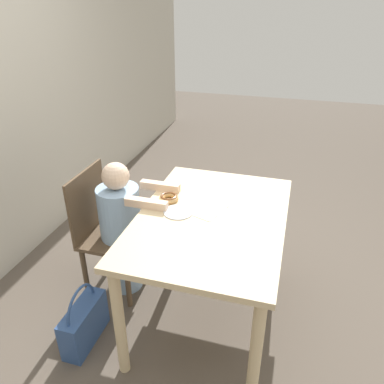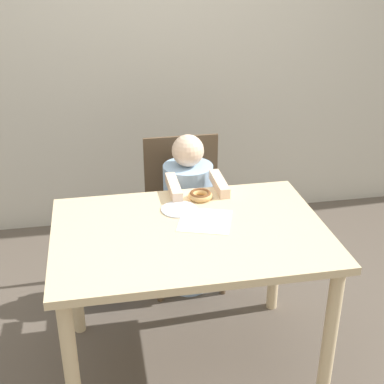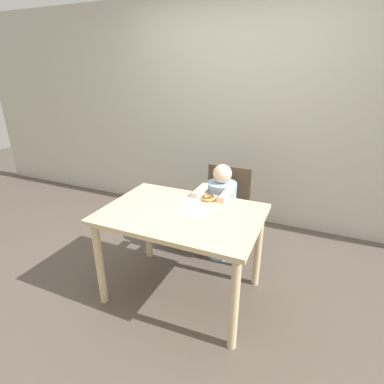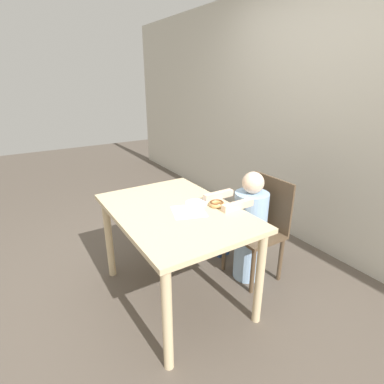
{
  "view_description": "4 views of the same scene",
  "coord_description": "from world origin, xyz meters",
  "px_view_note": "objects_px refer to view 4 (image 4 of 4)",
  "views": [
    {
      "loc": [
        -1.77,
        -0.4,
        1.87
      ],
      "look_at": [
        0.03,
        0.12,
        0.87
      ],
      "focal_mm": 35.0,
      "sensor_mm": 36.0,
      "label": 1
    },
    {
      "loc": [
        -0.36,
        -1.98,
        1.89
      ],
      "look_at": [
        0.03,
        0.12,
        0.87
      ],
      "focal_mm": 50.0,
      "sensor_mm": 36.0,
      "label": 2
    },
    {
      "loc": [
        0.88,
        -1.82,
        1.74
      ],
      "look_at": [
        0.03,
        0.12,
        0.87
      ],
      "focal_mm": 28.0,
      "sensor_mm": 36.0,
      "label": 3
    },
    {
      "loc": [
        1.72,
        -0.93,
        1.64
      ],
      "look_at": [
        0.03,
        0.12,
        0.87
      ],
      "focal_mm": 28.0,
      "sensor_mm": 36.0,
      "label": 4
    }
  ],
  "objects_px": {
    "donut": "(217,204)",
    "chair": "(259,227)",
    "handbag": "(214,236)",
    "child_figure": "(249,228)"
  },
  "relations": [
    {
      "from": "donut",
      "to": "chair",
      "type": "bearing_deg",
      "value": 89.8
    },
    {
      "from": "chair",
      "to": "handbag",
      "type": "height_order",
      "value": "chair"
    },
    {
      "from": "child_figure",
      "to": "donut",
      "type": "distance_m",
      "value": 0.45
    },
    {
      "from": "chair",
      "to": "donut",
      "type": "bearing_deg",
      "value": -90.2
    },
    {
      "from": "chair",
      "to": "donut",
      "type": "xyz_separation_m",
      "value": [
        -0.0,
        -0.46,
        0.32
      ]
    },
    {
      "from": "child_figure",
      "to": "handbag",
      "type": "xyz_separation_m",
      "value": [
        -0.52,
        0.03,
        -0.33
      ]
    },
    {
      "from": "donut",
      "to": "handbag",
      "type": "bearing_deg",
      "value": 144.64
    },
    {
      "from": "donut",
      "to": "handbag",
      "type": "height_order",
      "value": "donut"
    },
    {
      "from": "child_figure",
      "to": "chair",
      "type": "bearing_deg",
      "value": 90.0
    },
    {
      "from": "chair",
      "to": "child_figure",
      "type": "distance_m",
      "value": 0.12
    }
  ]
}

